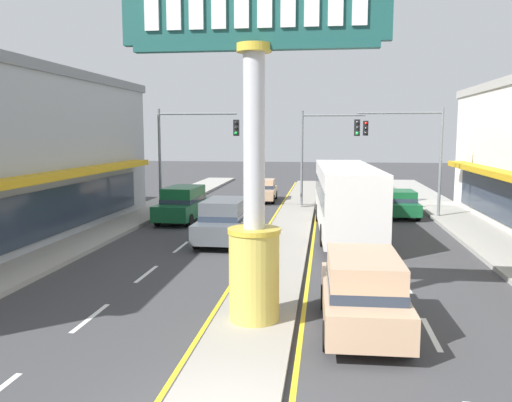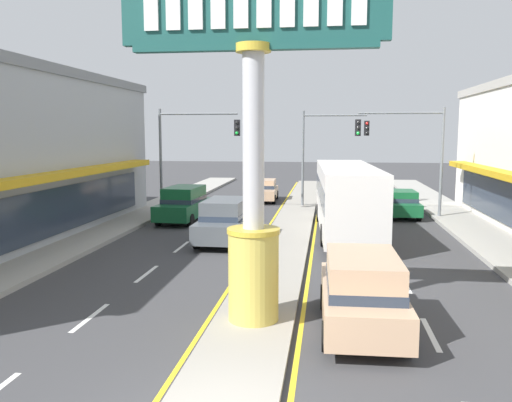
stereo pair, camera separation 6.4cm
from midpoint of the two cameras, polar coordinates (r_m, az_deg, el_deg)
name	(u,v)px [view 2 (the right image)]	position (r m, az deg, el deg)	size (l,w,h in m)	color
median_strip	(291,229)	(26.49, 3.78, -3.03)	(2.05, 52.00, 0.14)	gray
sidewalk_left	(101,232)	(26.72, -16.17, -3.17)	(2.72, 60.00, 0.18)	#9E9B93
sidewalk_right	(493,242)	(25.50, 24.08, -4.02)	(2.72, 60.00, 0.18)	#9E9B93
lane_markings	(288,236)	(25.17, 3.56, -3.72)	(8.79, 52.00, 0.01)	silver
district_sign	(253,157)	(12.99, -0.14, 4.68)	(6.38, 1.32, 8.38)	gold
traffic_light_left_side	(189,142)	(31.49, -7.08, 6.23)	(4.86, 0.46, 6.20)	slate
traffic_light_right_side	(410,143)	(30.96, 16.17, 5.98)	(4.86, 0.46, 6.20)	slate
traffic_light_median_far	(327,142)	(34.29, 7.62, 6.22)	(4.20, 0.46, 6.20)	slate
bus_near_right_lane	(346,195)	(25.70, 9.70, 0.62)	(3.06, 11.31, 3.26)	silver
sedan_far_right_lane	(401,203)	(31.79, 15.28, -0.22)	(1.92, 4.34, 1.53)	#14562D
suv_near_left_lane	(184,204)	(29.25, -7.69, -0.28)	(2.16, 4.70, 1.90)	#14562D
suv_mid_left_lane	(225,220)	(23.52, -3.27, -2.08)	(2.04, 4.64, 1.90)	#4C5156
suv_far_left_oncoming	(362,291)	(13.43, 11.41, -9.45)	(2.06, 4.65, 1.90)	tan
sedan_kerb_right	(264,190)	(37.65, 0.91, 1.18)	(1.94, 4.35, 1.53)	tan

